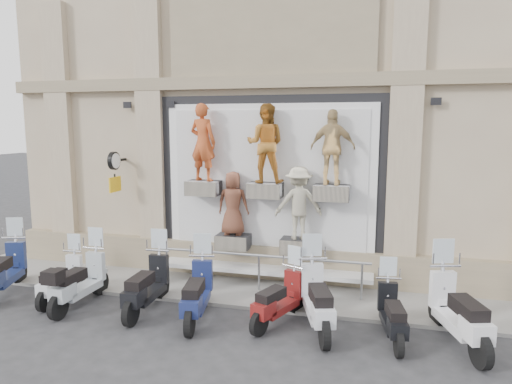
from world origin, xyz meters
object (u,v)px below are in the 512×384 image
at_px(scooter_e, 197,281).
at_px(scooter_h, 393,303).
at_px(guard_rail, 259,274).
at_px(clock_sign_bracket, 115,167).
at_px(scooter_f, 279,288).
at_px(scooter_c, 79,270).
at_px(scooter_a, 4,259).
at_px(scooter_d, 147,274).
at_px(scooter_b, 61,270).
at_px(scooter_g, 317,287).
at_px(scooter_i, 459,298).

relative_size(scooter_e, scooter_h, 1.16).
relative_size(guard_rail, clock_sign_bracket, 4.96).
bearing_deg(scooter_f, clock_sign_bracket, 179.40).
relative_size(scooter_e, scooter_f, 1.12).
xyz_separation_m(scooter_c, scooter_h, (6.39, 0.09, -0.10)).
distance_m(guard_rail, scooter_a, 5.80).
bearing_deg(scooter_d, scooter_b, 176.32).
xyz_separation_m(scooter_g, scooter_h, (1.36, -0.07, -0.16)).
xyz_separation_m(scooter_c, scooter_d, (1.52, 0.12, 0.01)).
height_order(clock_sign_bracket, scooter_f, clock_sign_bracket).
distance_m(scooter_f, scooter_h, 2.12).
bearing_deg(guard_rail, scooter_a, -164.57).
bearing_deg(scooter_c, clock_sign_bracket, 100.49).
distance_m(clock_sign_bracket, scooter_a, 3.28).
bearing_deg(scooter_a, guard_rail, -3.82).
distance_m(scooter_c, scooter_i, 7.50).
xyz_separation_m(guard_rail, scooter_h, (2.89, -1.61, 0.23)).
xyz_separation_m(scooter_f, scooter_h, (2.11, -0.14, -0.03)).
bearing_deg(scooter_a, scooter_f, -18.61).
relative_size(scooter_e, scooter_i, 0.92).
relative_size(scooter_a, scooter_i, 0.95).
relative_size(scooter_d, scooter_g, 0.95).
relative_size(scooter_f, scooter_g, 0.85).
distance_m(scooter_a, scooter_f, 6.36).
bearing_deg(scooter_d, scooter_i, -1.47).
bearing_deg(clock_sign_bracket, scooter_c, -79.70).
distance_m(scooter_d, scooter_e, 1.17).
height_order(scooter_g, scooter_h, scooter_g).
bearing_deg(guard_rail, scooter_f, -62.20).
bearing_deg(scooter_b, clock_sign_bracket, 80.15).
bearing_deg(clock_sign_bracket, scooter_g, -20.27).
relative_size(clock_sign_bracket, scooter_e, 0.51).
xyz_separation_m(scooter_d, scooter_f, (2.76, 0.11, -0.09)).
xyz_separation_m(scooter_a, scooter_d, (3.59, -0.03, -0.02)).
height_order(scooter_d, scooter_f, scooter_d).
bearing_deg(scooter_i, scooter_e, 165.11).
distance_m(scooter_e, scooter_f, 1.62).
distance_m(guard_rail, scooter_g, 2.20).
height_order(scooter_c, scooter_i, scooter_i).
xyz_separation_m(scooter_f, scooter_i, (3.22, -0.04, 0.15)).
height_order(guard_rail, scooter_d, scooter_d).
relative_size(scooter_c, scooter_h, 1.14).
bearing_deg(scooter_a, scooter_h, -19.69).
distance_m(scooter_d, scooter_i, 5.98).
height_order(scooter_g, scooter_i, scooter_i).
bearing_deg(guard_rail, scooter_e, -115.80).
bearing_deg(clock_sign_bracket, guard_rail, -6.84).
bearing_deg(scooter_a, scooter_i, -19.07).
bearing_deg(scooter_d, scooter_e, -8.67).
xyz_separation_m(scooter_h, scooter_i, (1.11, 0.10, 0.18)).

